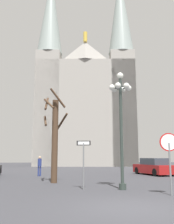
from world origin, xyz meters
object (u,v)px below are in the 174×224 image
object	(u,v)px
one_way_arrow_sign	(84,158)
pedestrian_walking	(40,164)
street_lamp	(121,111)
cathedral	(86,102)
stop_sign	(169,151)
bare_tree	(54,136)
parked_car_far_red	(154,167)

from	to	relation	value
one_way_arrow_sign	pedestrian_walking	world-z (taller)	one_way_arrow_sign
street_lamp	pedestrian_walking	distance (m)	10.79
cathedral	street_lamp	world-z (taller)	cathedral
one_way_arrow_sign	street_lamp	size ratio (longest dim) A/B	0.40
stop_sign	one_way_arrow_sign	distance (m)	4.22
stop_sign	street_lamp	bearing A→B (deg)	127.51
one_way_arrow_sign	pedestrian_walking	xyz separation A→B (m)	(-2.71, 8.97, -0.56)
cathedral	bare_tree	xyz separation A→B (m)	(-5.47, -29.05, -8.55)
bare_tree	stop_sign	bearing A→B (deg)	-48.69
street_lamp	parked_car_far_red	world-z (taller)	street_lamp
stop_sign	bare_tree	xyz separation A→B (m)	(-4.99, 5.68, 1.05)
street_lamp	bare_tree	size ratio (longest dim) A/B	1.02
parked_car_far_red	pedestrian_walking	size ratio (longest dim) A/B	2.83
one_way_arrow_sign	bare_tree	xyz separation A→B (m)	(-1.50, 3.33, 1.36)
cathedral	stop_sign	world-z (taller)	cathedral
stop_sign	parked_car_far_red	distance (m)	12.10
stop_sign	bare_tree	world-z (taller)	bare_tree
bare_tree	pedestrian_walking	size ratio (longest dim) A/B	3.62
bare_tree	street_lamp	bearing A→B (deg)	-46.72
bare_tree	pedestrian_walking	distance (m)	6.08
cathedral	stop_sign	distance (m)	36.04
one_way_arrow_sign	bare_tree	size ratio (longest dim) A/B	0.41
cathedral	stop_sign	xyz separation A→B (m)	(-0.48, -34.74, -9.60)
street_lamp	stop_sign	bearing A→B (deg)	-52.49
bare_tree	pedestrian_walking	bearing A→B (deg)	102.06
cathedral	pedestrian_walking	bearing A→B (deg)	-105.93
street_lamp	parked_car_far_red	bearing A→B (deg)	60.10
stop_sign	bare_tree	distance (m)	7.64
parked_car_far_red	one_way_arrow_sign	bearing A→B (deg)	-128.86
one_way_arrow_sign	bare_tree	bearing A→B (deg)	114.28
street_lamp	one_way_arrow_sign	bearing A→B (deg)	171.00
cathedral	stop_sign	bearing A→B (deg)	-90.79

